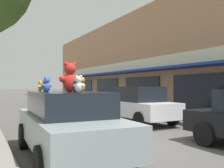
# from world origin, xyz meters

# --- Properties ---
(ground_plane) EXTENTS (260.00, 260.00, 0.00)m
(ground_plane) POSITION_xyz_m (0.00, 0.00, 0.00)
(ground_plane) COLOR #514F4C
(storefront_row) EXTENTS (12.60, 38.83, 7.53)m
(storefront_row) POSITION_xyz_m (11.65, 9.00, 3.76)
(storefront_row) COLOR tan
(storefront_row) RESTS_ON ground_plane
(plush_art_car) EXTENTS (2.12, 4.63, 1.62)m
(plush_art_car) POSITION_xyz_m (-2.40, -0.07, 0.85)
(plush_art_car) COLOR #8C999E
(plush_art_car) RESTS_ON ground_plane
(teddy_bear_giant) EXTENTS (0.56, 0.36, 0.74)m
(teddy_bear_giant) POSITION_xyz_m (-2.34, -0.03, 1.97)
(teddy_bear_giant) COLOR red
(teddy_bear_giant) RESTS_ON plush_art_car
(teddy_bear_yellow) EXTENTS (0.16, 0.22, 0.29)m
(teddy_bear_yellow) POSITION_xyz_m (-2.83, 1.08, 1.76)
(teddy_bear_yellow) COLOR yellow
(teddy_bear_yellow) RESTS_ON plush_art_car
(teddy_bear_cream) EXTENTS (0.14, 0.15, 0.22)m
(teddy_bear_cream) POSITION_xyz_m (-2.25, 0.55, 1.72)
(teddy_bear_cream) COLOR beige
(teddy_bear_cream) RESTS_ON plush_art_car
(teddy_bear_blue) EXTENTS (0.28, 0.20, 0.36)m
(teddy_bear_blue) POSITION_xyz_m (-2.86, 0.15, 1.79)
(teddy_bear_blue) COLOR blue
(teddy_bear_blue) RESTS_ON plush_art_car
(teddy_bear_black) EXTENTS (0.15, 0.21, 0.27)m
(teddy_bear_black) POSITION_xyz_m (-2.34, -0.44, 1.75)
(teddy_bear_black) COLOR black
(teddy_bear_black) RESTS_ON plush_art_car
(teddy_bear_green) EXTENTS (0.26, 0.25, 0.37)m
(teddy_bear_green) POSITION_xyz_m (-1.87, 0.54, 1.80)
(teddy_bear_green) COLOR green
(teddy_bear_green) RESTS_ON plush_art_car
(teddy_bear_purple) EXTENTS (0.19, 0.25, 0.33)m
(teddy_bear_purple) POSITION_xyz_m (-2.74, 0.92, 1.78)
(teddy_bear_purple) COLOR purple
(teddy_bear_purple) RESTS_ON plush_art_car
(teddy_bear_pink) EXTENTS (0.25, 0.18, 0.32)m
(teddy_bear_pink) POSITION_xyz_m (-2.16, 0.68, 1.77)
(teddy_bear_pink) COLOR pink
(teddy_bear_pink) RESTS_ON plush_art_car
(teddy_bear_orange) EXTENTS (0.28, 0.23, 0.38)m
(teddy_bear_orange) POSITION_xyz_m (-1.91, 0.25, 1.80)
(teddy_bear_orange) COLOR orange
(teddy_bear_orange) RESTS_ON plush_art_car
(teddy_bear_white) EXTENTS (0.24, 0.27, 0.37)m
(teddy_bear_white) POSITION_xyz_m (-2.48, -1.04, 1.80)
(teddy_bear_white) COLOR white
(teddy_bear_white) RESTS_ON plush_art_car
(parked_car_far_center) EXTENTS (1.95, 4.07, 1.73)m
(parked_car_far_center) POSITION_xyz_m (2.33, 3.73, 0.88)
(parked_car_far_center) COLOR silver
(parked_car_far_center) RESTS_ON ground_plane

